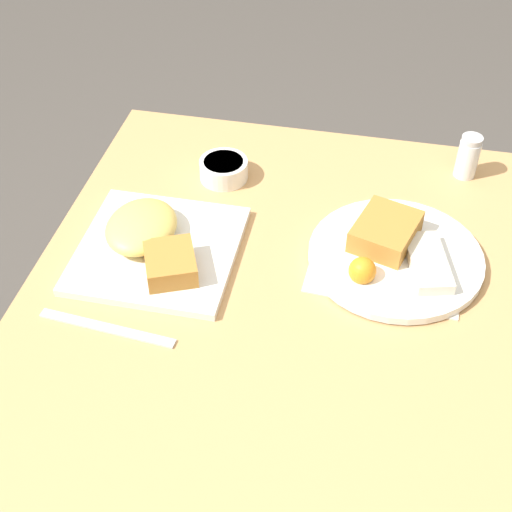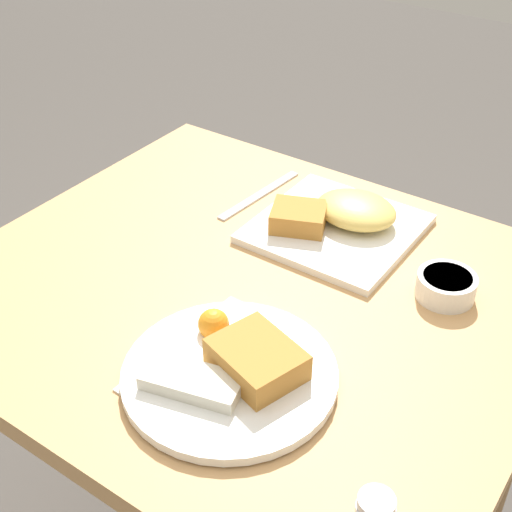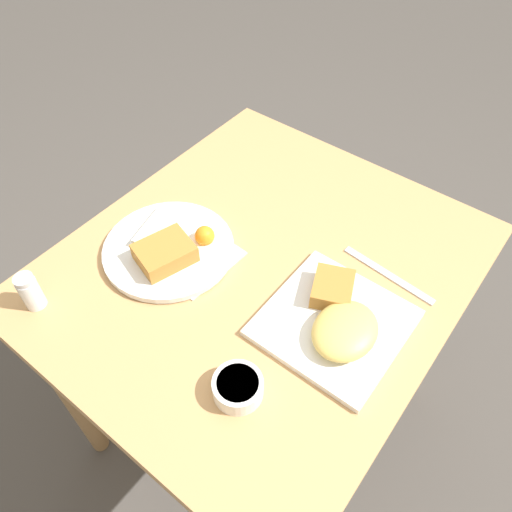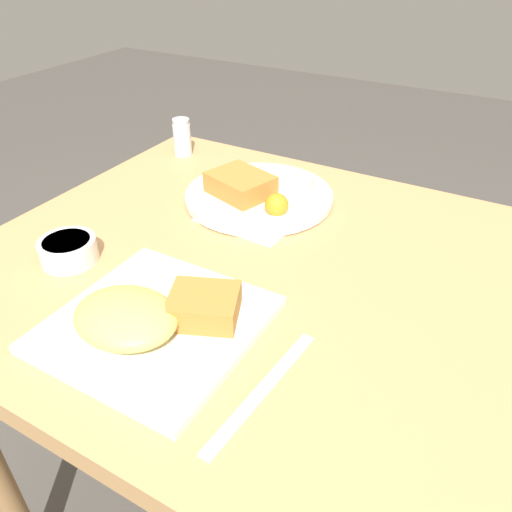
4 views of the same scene
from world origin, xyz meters
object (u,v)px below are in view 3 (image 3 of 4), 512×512
at_px(plate_square_near, 338,321).
at_px(plate_oval_far, 169,247).
at_px(salt_shaker, 31,293).
at_px(sauce_ramekin, 238,387).
at_px(butter_knife, 388,275).

distance_m(plate_square_near, plate_oval_far, 0.40).
bearing_deg(plate_square_near, salt_shaker, 122.55).
relative_size(plate_oval_far, sauce_ramekin, 3.18).
height_order(salt_shaker, butter_knife, salt_shaker).
bearing_deg(plate_square_near, sauce_ramekin, 163.59).
height_order(plate_square_near, plate_oval_far, plate_square_near).
distance_m(salt_shaker, butter_knife, 0.73).
bearing_deg(plate_square_near, plate_oval_far, 98.85).
relative_size(plate_square_near, salt_shaker, 3.07).
bearing_deg(sauce_ramekin, plate_oval_far, 63.57).
relative_size(sauce_ramekin, butter_knife, 0.41).
bearing_deg(plate_oval_far, butter_knife, -59.86).
relative_size(plate_square_near, sauce_ramekin, 2.88).
bearing_deg(plate_oval_far, plate_square_near, -81.15).
bearing_deg(salt_shaker, plate_oval_far, -23.79).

